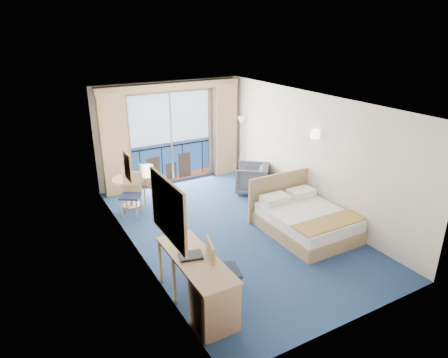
% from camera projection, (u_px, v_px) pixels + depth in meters
% --- Properties ---
extents(floor, '(6.50, 6.50, 0.00)m').
position_uv_depth(floor, '(232.00, 229.00, 8.40)').
color(floor, navy).
rests_on(floor, ground).
extents(room_walls, '(4.04, 6.54, 2.72)m').
position_uv_depth(room_walls, '(233.00, 148.00, 7.76)').
color(room_walls, silver).
rests_on(room_walls, ground).
extents(balcony_door, '(2.36, 0.03, 2.52)m').
position_uv_depth(balcony_door, '(171.00, 141.00, 10.60)').
color(balcony_door, navy).
rests_on(balcony_door, room_walls).
extents(curtain_left, '(0.65, 0.22, 2.55)m').
position_uv_depth(curtain_left, '(114.00, 145.00, 9.73)').
color(curtain_left, tan).
rests_on(curtain_left, room_walls).
extents(curtain_right, '(0.65, 0.22, 2.55)m').
position_uv_depth(curtain_right, '(225.00, 130.00, 11.14)').
color(curtain_right, tan).
rests_on(curtain_right, room_walls).
extents(pelmet, '(3.80, 0.25, 0.18)m').
position_uv_depth(pelmet, '(170.00, 86.00, 9.98)').
color(pelmet, tan).
rests_on(pelmet, room_walls).
extents(mirror, '(0.05, 1.25, 0.95)m').
position_uv_depth(mirror, '(168.00, 210.00, 5.72)').
color(mirror, tan).
rests_on(mirror, room_walls).
extents(wall_print, '(0.04, 0.42, 0.52)m').
position_uv_depth(wall_print, '(128.00, 167.00, 7.29)').
color(wall_print, tan).
rests_on(wall_print, room_walls).
extents(sconce_left, '(0.18, 0.18, 0.18)m').
position_uv_depth(sconce_left, '(148.00, 171.00, 6.36)').
color(sconce_left, '#FFEEB2').
rests_on(sconce_left, room_walls).
extents(sconce_right, '(0.18, 0.18, 0.18)m').
position_uv_depth(sconce_right, '(315.00, 134.00, 8.50)').
color(sconce_right, '#FFEEB2').
rests_on(sconce_right, room_walls).
extents(bed, '(1.61, 1.91, 1.01)m').
position_uv_depth(bed, '(305.00, 220.00, 8.20)').
color(bed, tan).
rests_on(bed, ground).
extents(nightstand, '(0.45, 0.43, 0.59)m').
position_uv_depth(nightstand, '(282.00, 190.00, 9.62)').
color(nightstand, '#9F7454').
rests_on(nightstand, ground).
extents(phone, '(0.19, 0.15, 0.09)m').
position_uv_depth(phone, '(281.00, 177.00, 9.49)').
color(phone, white).
rests_on(phone, nightstand).
extents(armchair, '(1.12, 1.11, 0.73)m').
position_uv_depth(armchair, '(252.00, 178.00, 10.16)').
color(armchair, '#40454E').
rests_on(armchair, ground).
extents(floor_lamp, '(0.23, 0.23, 1.67)m').
position_uv_depth(floor_lamp, '(241.00, 132.00, 11.00)').
color(floor_lamp, silver).
rests_on(floor_lamp, ground).
extents(desk, '(0.59, 1.73, 0.81)m').
position_uv_depth(desk, '(210.00, 296.00, 5.64)').
color(desk, tan).
rests_on(desk, ground).
extents(desk_chair, '(0.57, 0.56, 1.06)m').
position_uv_depth(desk_chair, '(218.00, 267.00, 6.04)').
color(desk_chair, '#1D2544').
rests_on(desk_chair, ground).
extents(folder, '(0.40, 0.34, 0.03)m').
position_uv_depth(folder, '(191.00, 256.00, 5.92)').
color(folder, black).
rests_on(folder, desk).
extents(desk_lamp, '(0.12, 0.12, 0.45)m').
position_uv_depth(desk_lamp, '(175.00, 221.00, 6.27)').
color(desk_lamp, silver).
rests_on(desk_lamp, desk).
extents(round_table, '(0.78, 0.78, 0.70)m').
position_uv_depth(round_table, '(130.00, 185.00, 9.30)').
color(round_table, tan).
rests_on(round_table, ground).
extents(table_chair_a, '(0.59, 0.59, 1.01)m').
position_uv_depth(table_chair_a, '(152.00, 182.00, 9.37)').
color(table_chair_a, '#1D2544').
rests_on(table_chair_a, ground).
extents(table_chair_b, '(0.58, 0.58, 0.97)m').
position_uv_depth(table_chair_b, '(131.00, 191.00, 8.92)').
color(table_chair_b, '#1D2544').
rests_on(table_chair_b, ground).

